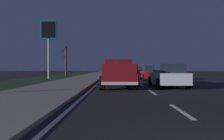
{
  "coord_description": "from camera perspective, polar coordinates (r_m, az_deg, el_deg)",
  "views": [
    {
      "loc": [
        -2.34,
        1.96,
        1.28
      ],
      "look_at": [
        14.94,
        2.21,
        1.14
      ],
      "focal_mm": 36.36,
      "sensor_mm": 36.0,
      "label": 1
    }
  ],
  "objects": [
    {
      "name": "grass_verge",
      "position": [
        30.64,
        -15.75,
        -1.93
      ],
      "size": [
        108.0,
        6.0,
        0.01
      ],
      "primitive_type": "cube",
      "color": "#1E3819",
      "rests_on": "ground"
    },
    {
      "name": "bare_tree_far",
      "position": [
        36.92,
        -11.52,
        2.33
      ],
      "size": [
        1.13,
        1.43,
        4.9
      ],
      "color": "#423323",
      "rests_on": "ground"
    },
    {
      "name": "lane_markings",
      "position": [
        31.68,
        -0.16,
        -1.83
      ],
      "size": [
        108.71,
        3.54,
        0.01
      ],
      "color": "silver",
      "rests_on": "ground"
    },
    {
      "name": "sedan_black",
      "position": [
        37.85,
        6.74,
        -0.27
      ],
      "size": [
        4.44,
        2.09,
        1.54
      ],
      "color": "black",
      "rests_on": "ground"
    },
    {
      "name": "pickup_truck",
      "position": [
        15.05,
        1.62,
        -0.67
      ],
      "size": [
        5.44,
        2.32,
        1.87
      ],
      "color": "maroon",
      "rests_on": "ground"
    },
    {
      "name": "ground",
      "position": [
        29.44,
        4.65,
        -2.01
      ],
      "size": [
        144.0,
        144.0,
        0.0
      ],
      "primitive_type": "plane",
      "color": "black"
    },
    {
      "name": "sidewalk_shoulder",
      "position": [
        29.61,
        -6.43,
        -1.88
      ],
      "size": [
        108.0,
        4.0,
        0.12
      ],
      "primitive_type": "cube",
      "color": "gray",
      "rests_on": "ground"
    },
    {
      "name": "sedan_white",
      "position": [
        15.49,
        13.82,
        -1.37
      ],
      "size": [
        4.43,
        2.07,
        1.54
      ],
      "color": "silver",
      "rests_on": "ground"
    },
    {
      "name": "sedan_red",
      "position": [
        24.08,
        9.73,
        -0.71
      ],
      "size": [
        4.43,
        2.07,
        1.54
      ],
      "color": "maroon",
      "rests_on": "ground"
    },
    {
      "name": "gas_price_sign",
      "position": [
        27.45,
        -15.64,
        8.51
      ],
      "size": [
        0.27,
        1.9,
        6.82
      ],
      "color": "#99999E",
      "rests_on": "ground"
    }
  ]
}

